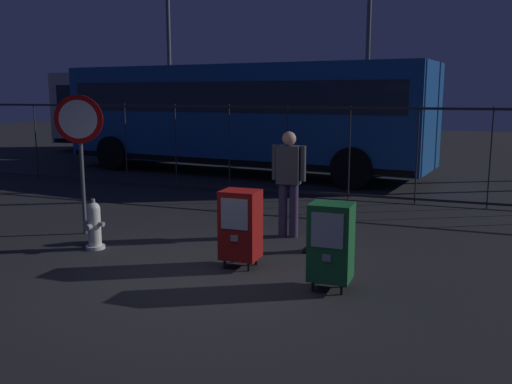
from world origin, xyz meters
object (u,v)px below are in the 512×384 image
object	(u,v)px
bus_near	(241,113)
street_light_far_left	(368,46)
newspaper_box_secondary	(240,225)
traffic_cone	(318,234)
newspaper_box_primary	(331,242)
stop_sign	(80,135)
fire_hydrant	(94,225)
bus_far	(191,108)
street_light_near_left	(168,23)
pedestrian	(289,178)

from	to	relation	value
bus_near	street_light_far_left	world-z (taller)	street_light_far_left
newspaper_box_secondary	traffic_cone	distance (m)	1.35
newspaper_box_primary	stop_sign	distance (m)	4.59
newspaper_box_secondary	stop_sign	size ratio (longest dim) A/B	0.46
stop_sign	bus_near	distance (m)	7.48
fire_hydrant	bus_far	bearing A→B (deg)	111.03
bus_far	newspaper_box_secondary	bearing A→B (deg)	-67.23
fire_hydrant	stop_sign	distance (m)	1.59
bus_far	traffic_cone	bearing A→B (deg)	-62.40
newspaper_box_secondary	street_light_near_left	distance (m)	13.56
pedestrian	street_light_near_left	bearing A→B (deg)	128.06
pedestrian	bus_near	xyz separation A→B (m)	(-3.41, 6.47, 0.76)
newspaper_box_secondary	traffic_cone	world-z (taller)	newspaper_box_secondary
fire_hydrant	traffic_cone	xyz separation A→B (m)	(3.09, 1.01, -0.09)
newspaper_box_primary	fire_hydrant	bearing A→B (deg)	172.48
traffic_cone	bus_far	distance (m)	14.26
newspaper_box_secondary	pedestrian	bearing A→B (deg)	86.30
newspaper_box_primary	street_light_far_left	xyz separation A→B (m)	(-1.62, 11.77, 3.11)
fire_hydrant	bus_far	world-z (taller)	bus_far
traffic_cone	street_light_near_left	distance (m)	13.26
newspaper_box_secondary	street_light_near_left	world-z (taller)	street_light_near_left
street_light_near_left	bus_far	bearing A→B (deg)	95.54
bus_near	bus_far	size ratio (longest dim) A/B	1.00
newspaper_box_primary	street_light_far_left	size ratio (longest dim) A/B	0.16
fire_hydrant	newspaper_box_secondary	bearing A→B (deg)	-1.30
newspaper_box_secondary	bus_far	world-z (taller)	bus_far
newspaper_box_primary	bus_near	bearing A→B (deg)	118.02
bus_near	bus_far	bearing A→B (deg)	137.67
stop_sign	street_light_near_left	world-z (taller)	street_light_near_left
newspaper_box_secondary	traffic_cone	size ratio (longest dim) A/B	1.92
street_light_near_left	fire_hydrant	bearing A→B (deg)	-66.47
fire_hydrant	bus_near	bearing A→B (deg)	96.79
bus_near	stop_sign	bearing A→B (deg)	-80.87
newspaper_box_secondary	traffic_cone	xyz separation A→B (m)	(0.77, 1.07, -0.31)
bus_far	fire_hydrant	bearing A→B (deg)	-75.66
bus_near	pedestrian	bearing A→B (deg)	-55.13
fire_hydrant	bus_near	world-z (taller)	bus_near
pedestrian	stop_sign	bearing A→B (deg)	-162.25
newspaper_box_primary	newspaper_box_secondary	size ratio (longest dim) A/B	1.00
newspaper_box_secondary	street_light_far_left	xyz separation A→B (m)	(-0.32, 11.35, 3.11)
street_light_far_left	bus_far	bearing A→B (deg)	168.21
newspaper_box_secondary	bus_far	bearing A→B (deg)	119.46
traffic_cone	bus_far	xyz separation A→B (m)	(-7.99, 11.72, 1.45)
bus_far	street_light_near_left	world-z (taller)	street_light_near_left
fire_hydrant	pedestrian	world-z (taller)	pedestrian
newspaper_box_primary	pedestrian	world-z (taller)	pedestrian
newspaper_box_secondary	traffic_cone	bearing A→B (deg)	54.24
bus_far	street_light_near_left	distance (m)	3.48
stop_sign	bus_far	size ratio (longest dim) A/B	0.21
stop_sign	traffic_cone	size ratio (longest dim) A/B	4.21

